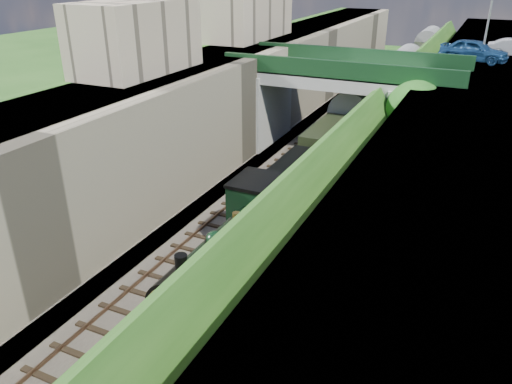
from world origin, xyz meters
name	(u,v)px	position (x,y,z in m)	size (l,w,h in m)	color
ground	(135,366)	(0.00, 0.00, 0.00)	(160.00, 160.00, 0.00)	#1E4714
trackbed	(317,170)	(0.00, 20.00, 0.10)	(10.00, 90.00, 0.20)	#473F38
retaining_wall	(245,112)	(-5.50, 20.00, 3.50)	(1.00, 90.00, 7.00)	#756B56
street_plateau_left	(201,106)	(-9.00, 20.00, 3.50)	(6.00, 90.00, 7.00)	#262628
street_plateau_right	(475,147)	(9.50, 20.00, 3.12)	(8.00, 90.00, 6.25)	#262628
embankment_slope	(395,144)	(4.98, 19.76, 2.73)	(4.29, 90.00, 6.36)	#1E4714
track_left	(290,163)	(-2.00, 20.00, 0.25)	(2.50, 90.00, 0.20)	black
track_right	(334,170)	(1.20, 20.00, 0.25)	(2.50, 90.00, 0.20)	black
road_bridge	(351,100)	(0.94, 24.00, 4.08)	(16.00, 6.40, 7.25)	gray
building_far	(243,1)	(-10.50, 30.00, 10.00)	(5.00, 10.00, 6.00)	gray
building_near	(136,37)	(-9.50, 14.00, 9.00)	(4.00, 8.00, 4.00)	gray
tree	(417,112)	(5.91, 20.64, 4.65)	(3.60, 3.80, 6.60)	black
lamppost	(490,15)	(8.79, 30.54, 9.57)	(0.87, 0.15, 6.00)	gray
car_blue	(474,50)	(8.16, 30.56, 7.07)	(1.93, 4.79, 1.63)	navy
locomotive	(235,253)	(1.20, 5.50, 1.89)	(3.10, 10.22, 3.83)	black
tender	(297,192)	(1.20, 12.86, 1.62)	(2.70, 6.00, 3.05)	black
coach_front	(357,123)	(1.20, 25.46, 2.05)	(2.90, 18.00, 3.70)	black
coach_middle	(403,76)	(1.20, 44.26, 2.05)	(2.90, 18.00, 3.70)	black
coach_rear	(428,50)	(1.20, 63.06, 2.05)	(2.90, 18.00, 3.70)	black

